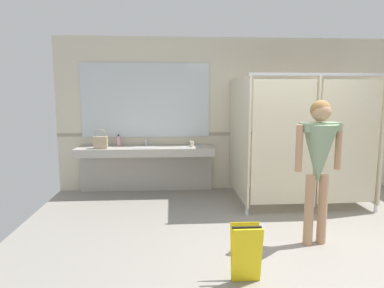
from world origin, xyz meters
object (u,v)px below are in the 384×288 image
Objects in this scene: paper_cup at (192,144)px; wet_floor_sign at (246,253)px; soap_dispenser at (119,141)px; handbag at (101,142)px; person_standing at (319,154)px.

wet_floor_sign is at bearing -83.68° from paper_cup.
soap_dispenser is 2.14× the size of paper_cup.
handbag reaches higher than wet_floor_sign.
soap_dispenser is at bearing 138.08° from person_standing.
paper_cup is at bearing -9.01° from soap_dispenser.
handbag reaches higher than soap_dispenser.
soap_dispenser is at bearing 117.63° from wet_floor_sign.
person_standing is 2.55m from paper_cup.
wet_floor_sign is (1.65, -3.15, -0.66)m from soap_dispenser.
handbag is 3.38× the size of paper_cup.
person_standing reaches higher than paper_cup.
paper_cup is at bearing 96.32° from wet_floor_sign.
wet_floor_sign is (1.91, -2.85, -0.68)m from handbag.
person_standing is at bearing -41.92° from soap_dispenser.
soap_dispenser is at bearing 48.21° from handbag.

